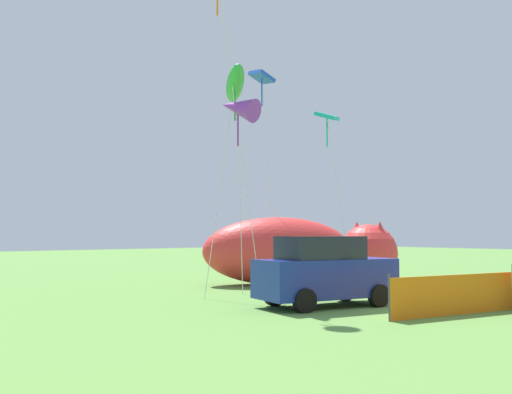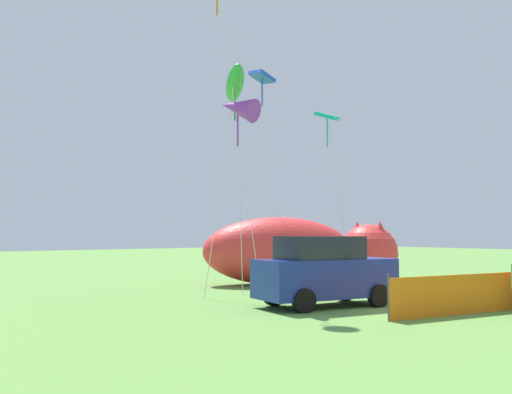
{
  "view_description": "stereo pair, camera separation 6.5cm",
  "coord_description": "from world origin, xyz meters",
  "px_view_note": "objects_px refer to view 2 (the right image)",
  "views": [
    {
      "loc": [
        -15.02,
        -10.73,
        2.2
      ],
      "look_at": [
        -1.38,
        5.65,
        3.54
      ],
      "focal_mm": 40.0,
      "sensor_mm": 36.0,
      "label": 1
    },
    {
      "loc": [
        -14.97,
        -10.77,
        2.2
      ],
      "look_at": [
        -1.38,
        5.65,
        3.54
      ],
      "focal_mm": 40.0,
      "sensor_mm": 36.0,
      "label": 2
    }
  ],
  "objects_px": {
    "parked_car": "(324,272)",
    "kite_teal_diamond": "(327,119)",
    "kite_green_fish": "(235,84)",
    "kite_blue_box": "(262,81)",
    "kite_purple_delta": "(238,108)",
    "inflatable_cat": "(299,253)"
  },
  "relations": [
    {
      "from": "inflatable_cat",
      "to": "kite_green_fish",
      "type": "xyz_separation_m",
      "value": [
        -5.19,
        -2.23,
        6.04
      ]
    },
    {
      "from": "parked_car",
      "to": "kite_green_fish",
      "type": "distance_m",
      "value": 7.32
    },
    {
      "from": "parked_car",
      "to": "kite_blue_box",
      "type": "height_order",
      "value": "kite_blue_box"
    },
    {
      "from": "parked_car",
      "to": "kite_teal_diamond",
      "type": "relative_size",
      "value": 0.61
    },
    {
      "from": "inflatable_cat",
      "to": "kite_purple_delta",
      "type": "relative_size",
      "value": 1.23
    },
    {
      "from": "kite_purple_delta",
      "to": "kite_teal_diamond",
      "type": "distance_m",
      "value": 5.88
    },
    {
      "from": "kite_green_fish",
      "to": "kite_teal_diamond",
      "type": "distance_m",
      "value": 5.5
    },
    {
      "from": "inflatable_cat",
      "to": "kite_blue_box",
      "type": "relative_size",
      "value": 0.92
    },
    {
      "from": "parked_car",
      "to": "inflatable_cat",
      "type": "height_order",
      "value": "inflatable_cat"
    },
    {
      "from": "kite_blue_box",
      "to": "kite_green_fish",
      "type": "bearing_deg",
      "value": -141.22
    },
    {
      "from": "kite_blue_box",
      "to": "parked_car",
      "type": "bearing_deg",
      "value": -116.06
    },
    {
      "from": "kite_teal_diamond",
      "to": "parked_car",
      "type": "bearing_deg",
      "value": -138.0
    },
    {
      "from": "inflatable_cat",
      "to": "kite_purple_delta",
      "type": "bearing_deg",
      "value": -126.76
    },
    {
      "from": "parked_car",
      "to": "kite_purple_delta",
      "type": "distance_m",
      "value": 6.25
    },
    {
      "from": "kite_green_fish",
      "to": "kite_teal_diamond",
      "type": "xyz_separation_m",
      "value": [
        5.44,
        0.72,
        -0.42
      ]
    },
    {
      "from": "parked_car",
      "to": "kite_green_fish",
      "type": "bearing_deg",
      "value": 111.13
    },
    {
      "from": "parked_car",
      "to": "kite_purple_delta",
      "type": "xyz_separation_m",
      "value": [
        -0.89,
        3.09,
        5.35
      ]
    },
    {
      "from": "kite_green_fish",
      "to": "kite_teal_diamond",
      "type": "height_order",
      "value": "kite_green_fish"
    },
    {
      "from": "kite_blue_box",
      "to": "kite_teal_diamond",
      "type": "distance_m",
      "value": 3.42
    },
    {
      "from": "kite_purple_delta",
      "to": "kite_green_fish",
      "type": "bearing_deg",
      "value": 62.33
    },
    {
      "from": "kite_purple_delta",
      "to": "kite_green_fish",
      "type": "relative_size",
      "value": 0.88
    },
    {
      "from": "parked_car",
      "to": "inflatable_cat",
      "type": "distance_m",
      "value": 7.43
    }
  ]
}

